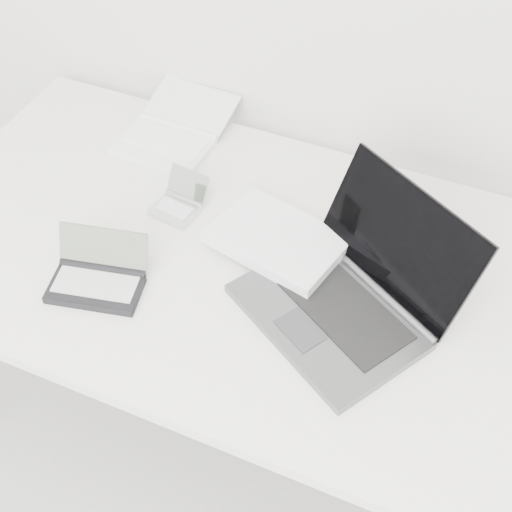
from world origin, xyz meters
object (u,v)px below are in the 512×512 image
at_px(desk, 277,282).
at_px(laptop_large, 322,274).
at_px(palmtop_charcoal, 98,278).
at_px(netbook_open_white, 172,134).

distance_m(desk, laptop_large, 0.13).
distance_m(desk, palmtop_charcoal, 0.37).
bearing_deg(netbook_open_white, laptop_large, -28.87).
height_order(netbook_open_white, palmtop_charcoal, palmtop_charcoal).
relative_size(desk, netbook_open_white, 5.55).
relative_size(desk, laptop_large, 2.85).
relative_size(netbook_open_white, palmtop_charcoal, 1.39).
relative_size(desk, palmtop_charcoal, 7.74).
height_order(desk, palmtop_charcoal, palmtop_charcoal).
distance_m(desk, netbook_open_white, 0.49).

